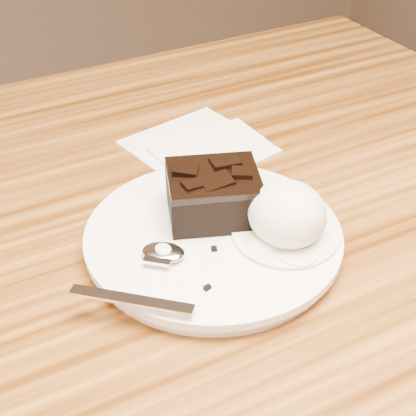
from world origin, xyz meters
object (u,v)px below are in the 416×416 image
ice_cream_scoop (287,214)px  spoon (163,254)px  plate (213,240)px  brownie (213,197)px  napkin (198,146)px

ice_cream_scoop → spoon: bearing=167.2°
plate → spoon: bearing=-168.3°
plate → brownie: size_ratio=2.83×
spoon → plate: bearing=-36.3°
plate → ice_cream_scoop: (0.05, -0.04, 0.03)m
spoon → napkin: 0.22m
spoon → brownie: bearing=-20.7°
plate → brownie: (0.01, 0.02, 0.03)m
brownie → spoon: bearing=-152.7°
ice_cream_scoop → napkin: 0.21m
napkin → ice_cream_scoop: bearing=-95.2°
brownie → ice_cream_scoop: (0.04, -0.06, 0.01)m
plate → brownie: brownie is taller
plate → spoon: 0.06m
ice_cream_scoop → brownie: bearing=124.2°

